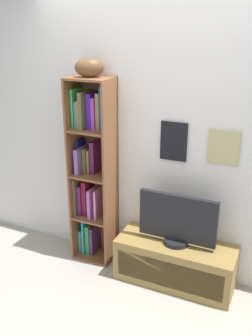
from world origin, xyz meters
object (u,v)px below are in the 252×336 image
object	(u,v)px
bookshelf	(92,171)
football	(89,68)
television	(177,221)
tv_stand	(175,263)

from	to	relation	value
bookshelf	football	world-z (taller)	football
bookshelf	television	distance (m)	0.94
bookshelf	tv_stand	distance (m)	1.15
football	television	bearing A→B (deg)	-3.96
bookshelf	tv_stand	size ratio (longest dim) A/B	1.69
bookshelf	television	bearing A→B (deg)	-6.00
bookshelf	television	world-z (taller)	bookshelf
bookshelf	tv_stand	bearing A→B (deg)	-6.07
tv_stand	television	world-z (taller)	television
bookshelf	tv_stand	xyz separation A→B (m)	(0.90, -0.10, -0.72)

